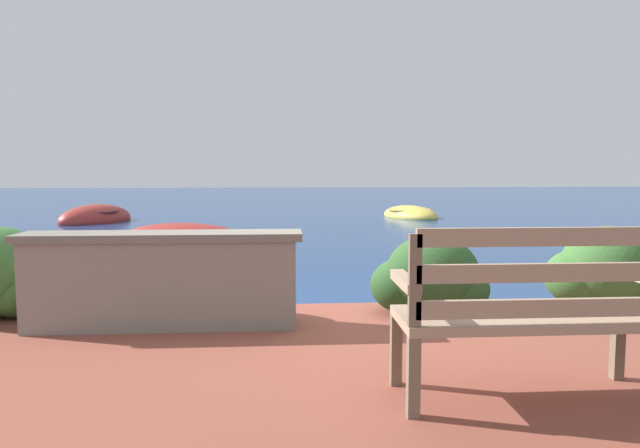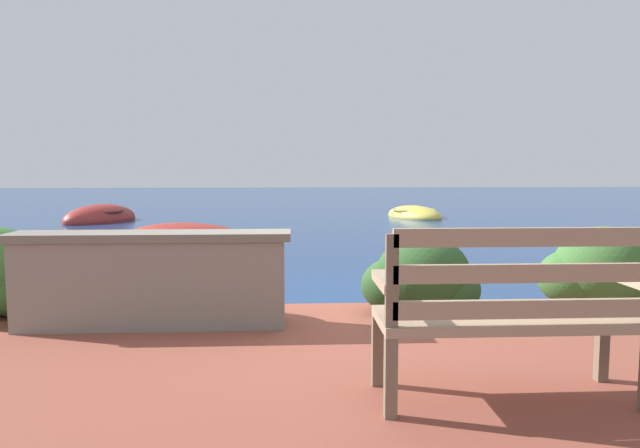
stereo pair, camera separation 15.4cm
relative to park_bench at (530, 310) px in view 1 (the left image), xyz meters
name	(u,v)px [view 1 (the left image)]	position (x,y,z in m)	size (l,w,h in m)	color
ground_plane	(324,327)	(-0.90, 2.23, -0.70)	(80.00, 80.00, 0.00)	navy
park_bench	(530,310)	(0.00, 0.00, 0.00)	(1.36, 0.48, 0.93)	brown
stone_wall	(163,279)	(-2.18, 1.54, -0.11)	(2.11, 0.39, 0.73)	gray
hedge_clump_left	(216,286)	(-1.81, 1.77, -0.22)	(0.89, 0.64, 0.60)	#426B33
hedge_clump_centre	(430,280)	(-0.04, 1.80, -0.20)	(0.98, 0.70, 0.66)	#284C23
hedge_clump_right	(607,271)	(1.59, 1.97, -0.17)	(1.05, 0.75, 0.71)	#38662D
rowboat_nearest	(184,239)	(-3.18, 8.43, -0.65)	(2.86, 1.79, 0.66)	#9E2D28
rowboat_mid	(96,219)	(-6.30, 12.99, -0.63)	(2.12, 2.67, 0.84)	#9E2D28
rowboat_far	(410,215)	(2.58, 13.98, -0.65)	(1.89, 2.60, 0.60)	#DBC64C
mooring_buoy	(81,247)	(-4.73, 7.19, -0.62)	(0.54, 0.54, 0.49)	white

